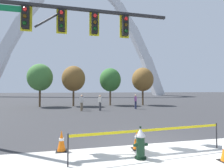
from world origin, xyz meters
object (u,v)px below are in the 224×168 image
(fire_hydrant, at_px, (140,143))
(traffic_cone_curb_edge, at_px, (61,141))
(monument_arch, at_px, (81,41))
(pedestrian_near_trees, at_px, (136,101))
(pedestrian_standing_center, at_px, (100,103))
(pedestrian_walking_right, at_px, (82,102))
(traffic_signal_gantry, at_px, (51,35))
(pedestrian_walking_left, at_px, (81,103))
(traffic_cone_mid_sidewalk, at_px, (137,139))

(fire_hydrant, xyz_separation_m, traffic_cone_curb_edge, (-2.42, 1.18, -0.11))
(monument_arch, height_order, pedestrian_near_trees, monument_arch)
(pedestrian_standing_center, bearing_deg, pedestrian_walking_right, 144.58)
(monument_arch, distance_m, pedestrian_near_trees, 45.13)
(traffic_cone_curb_edge, relative_size, traffic_signal_gantry, 0.09)
(fire_hydrant, relative_size, traffic_signal_gantry, 0.13)
(pedestrian_walking_left, bearing_deg, traffic_cone_curb_edge, -96.31)
(monument_arch, bearing_deg, fire_hydrant, -90.71)
(fire_hydrant, bearing_deg, traffic_signal_gantry, 140.68)
(traffic_cone_mid_sidewalk, distance_m, pedestrian_near_trees, 13.14)
(traffic_cone_mid_sidewalk, relative_size, pedestrian_standing_center, 0.46)
(traffic_cone_mid_sidewalk, xyz_separation_m, traffic_cone_curb_edge, (-2.62, 0.36, 0.00))
(pedestrian_walking_right, bearing_deg, fire_hydrant, -85.57)
(traffic_cone_curb_edge, distance_m, pedestrian_standing_center, 11.70)
(pedestrian_walking_left, xyz_separation_m, pedestrian_near_trees, (5.93, 0.56, 0.00))
(traffic_cone_curb_edge, distance_m, pedestrian_near_trees, 13.95)
(traffic_cone_mid_sidewalk, height_order, pedestrian_walking_right, pedestrian_walking_right)
(pedestrian_walking_left, bearing_deg, fire_hydrant, -84.71)
(traffic_signal_gantry, xyz_separation_m, pedestrian_walking_left, (1.79, 10.15, -3.59))
(monument_arch, height_order, pedestrian_walking_right, monument_arch)
(traffic_cone_curb_edge, bearing_deg, monument_arch, 86.67)
(fire_hydrant, xyz_separation_m, traffic_cone_mid_sidewalk, (0.20, 0.82, -0.11))
(fire_hydrant, height_order, traffic_cone_mid_sidewalk, fire_hydrant)
(fire_hydrant, relative_size, traffic_cone_mid_sidewalk, 1.36)
(pedestrian_walking_left, distance_m, pedestrian_standing_center, 1.87)
(fire_hydrant, bearing_deg, pedestrian_walking_right, 94.43)
(traffic_signal_gantry, height_order, pedestrian_standing_center, traffic_signal_gantry)
(traffic_signal_gantry, bearing_deg, pedestrian_walking_left, 80.00)
(traffic_cone_mid_sidewalk, xyz_separation_m, monument_arch, (0.48, 53.55, 18.31))
(traffic_cone_mid_sidewalk, relative_size, traffic_cone_curb_edge, 1.00)
(pedestrian_walking_right, distance_m, pedestrian_near_trees, 5.86)
(traffic_cone_curb_edge, relative_size, pedestrian_standing_center, 0.46)
(traffic_cone_curb_edge, distance_m, pedestrian_walking_left, 11.47)
(traffic_signal_gantry, xyz_separation_m, pedestrian_near_trees, (7.72, 10.70, -3.59))
(pedestrian_standing_center, distance_m, pedestrian_near_trees, 4.13)
(traffic_cone_mid_sidewalk, bearing_deg, pedestrian_walking_right, 95.60)
(traffic_cone_curb_edge, bearing_deg, pedestrian_standing_center, 74.52)
(pedestrian_walking_left, height_order, pedestrian_walking_right, same)
(traffic_cone_curb_edge, xyz_separation_m, pedestrian_walking_left, (1.26, 11.39, 0.46))
(traffic_cone_curb_edge, bearing_deg, traffic_signal_gantry, 113.21)
(monument_arch, bearing_deg, pedestrian_walking_left, -92.52)
(pedestrian_near_trees, bearing_deg, traffic_cone_curb_edge, -121.06)
(traffic_signal_gantry, distance_m, pedestrian_walking_left, 10.91)
(pedestrian_walking_right, bearing_deg, traffic_signal_gantry, -99.53)
(pedestrian_standing_center, bearing_deg, pedestrian_walking_left, 176.14)
(monument_arch, relative_size, pedestrian_standing_center, 38.15)
(pedestrian_walking_right, bearing_deg, pedestrian_near_trees, -5.58)
(fire_hydrant, distance_m, pedestrian_walking_left, 12.63)
(traffic_signal_gantry, xyz_separation_m, monument_arch, (3.63, 51.95, 14.26))
(fire_hydrant, distance_m, pedestrian_near_trees, 13.97)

